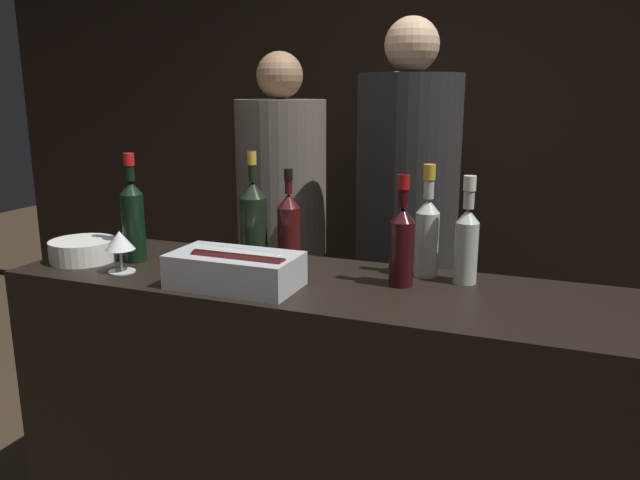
{
  "coord_description": "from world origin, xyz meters",
  "views": [
    {
      "loc": [
        0.66,
        -1.39,
        1.52
      ],
      "look_at": [
        0.0,
        0.29,
        1.09
      ],
      "focal_mm": 35.0,
      "sensor_mm": 36.0,
      "label": 1
    }
  ],
  "objects_px": {
    "wine_glass": "(120,242)",
    "red_wine_bottle_black_foil": "(289,226)",
    "person_in_hoodie": "(282,219)",
    "champagne_bottle": "(253,219)",
    "white_wine_bottle": "(467,239)",
    "red_wine_bottle_burgundy": "(133,217)",
    "candle_votive": "(204,255)",
    "ice_bin_with_bottles": "(236,268)",
    "person_grey_polo": "(406,224)",
    "bowl_white": "(83,250)",
    "red_wine_bottle_tall": "(402,241)",
    "rose_wine_bottle": "(427,231)",
    "person_blond_tee": "(393,209)"
  },
  "relations": [
    {
      "from": "wine_glass",
      "to": "red_wine_bottle_black_foil",
      "type": "bearing_deg",
      "value": 33.81
    },
    {
      "from": "wine_glass",
      "to": "person_in_hoodie",
      "type": "height_order",
      "value": "person_in_hoodie"
    },
    {
      "from": "champagne_bottle",
      "to": "white_wine_bottle",
      "type": "xyz_separation_m",
      "value": [
        0.69,
        0.01,
        -0.01
      ]
    },
    {
      "from": "wine_glass",
      "to": "red_wine_bottle_burgundy",
      "type": "height_order",
      "value": "red_wine_bottle_burgundy"
    },
    {
      "from": "wine_glass",
      "to": "champagne_bottle",
      "type": "distance_m",
      "value": 0.43
    },
    {
      "from": "candle_votive",
      "to": "ice_bin_with_bottles",
      "type": "bearing_deg",
      "value": -39.75
    },
    {
      "from": "wine_glass",
      "to": "person_grey_polo",
      "type": "height_order",
      "value": "person_grey_polo"
    },
    {
      "from": "bowl_white",
      "to": "red_wine_bottle_black_foil",
      "type": "xyz_separation_m",
      "value": [
        0.65,
        0.23,
        0.09
      ]
    },
    {
      "from": "red_wine_bottle_black_foil",
      "to": "white_wine_bottle",
      "type": "xyz_separation_m",
      "value": [
        0.58,
        -0.02,
        0.01
      ]
    },
    {
      "from": "candle_votive",
      "to": "red_wine_bottle_tall",
      "type": "height_order",
      "value": "red_wine_bottle_tall"
    },
    {
      "from": "champagne_bottle",
      "to": "red_wine_bottle_black_foil",
      "type": "xyz_separation_m",
      "value": [
        0.12,
        0.03,
        -0.02
      ]
    },
    {
      "from": "rose_wine_bottle",
      "to": "white_wine_bottle",
      "type": "height_order",
      "value": "rose_wine_bottle"
    },
    {
      "from": "red_wine_bottle_burgundy",
      "to": "rose_wine_bottle",
      "type": "bearing_deg",
      "value": 11.14
    },
    {
      "from": "rose_wine_bottle",
      "to": "champagne_bottle",
      "type": "xyz_separation_m",
      "value": [
        -0.57,
        -0.04,
        0.0
      ]
    },
    {
      "from": "bowl_white",
      "to": "red_wine_bottle_black_foil",
      "type": "height_order",
      "value": "red_wine_bottle_black_foil"
    },
    {
      "from": "bowl_white",
      "to": "person_in_hoodie",
      "type": "distance_m",
      "value": 1.06
    },
    {
      "from": "bowl_white",
      "to": "person_grey_polo",
      "type": "height_order",
      "value": "person_grey_polo"
    },
    {
      "from": "wine_glass",
      "to": "person_blond_tee",
      "type": "bearing_deg",
      "value": 76.69
    },
    {
      "from": "candle_votive",
      "to": "person_blond_tee",
      "type": "distance_m",
      "value": 1.58
    },
    {
      "from": "red_wine_bottle_tall",
      "to": "champagne_bottle",
      "type": "distance_m",
      "value": 0.53
    },
    {
      "from": "wine_glass",
      "to": "red_wine_bottle_tall",
      "type": "bearing_deg",
      "value": 12.36
    },
    {
      "from": "candle_votive",
      "to": "white_wine_bottle",
      "type": "distance_m",
      "value": 0.84
    },
    {
      "from": "champagne_bottle",
      "to": "person_in_hoodie",
      "type": "relative_size",
      "value": 0.22
    },
    {
      "from": "ice_bin_with_bottles",
      "to": "rose_wine_bottle",
      "type": "relative_size",
      "value": 1.08
    },
    {
      "from": "champagne_bottle",
      "to": "red_wine_bottle_black_foil",
      "type": "bearing_deg",
      "value": 13.66
    },
    {
      "from": "red_wine_bottle_burgundy",
      "to": "person_in_hoodie",
      "type": "xyz_separation_m",
      "value": [
        0.09,
        0.97,
        -0.19
      ]
    },
    {
      "from": "person_in_hoodie",
      "to": "champagne_bottle",
      "type": "bearing_deg",
      "value": 79.77
    },
    {
      "from": "ice_bin_with_bottles",
      "to": "person_in_hoodie",
      "type": "bearing_deg",
      "value": 108.21
    },
    {
      "from": "candle_votive",
      "to": "person_in_hoodie",
      "type": "relative_size",
      "value": 0.04
    },
    {
      "from": "red_wine_bottle_burgundy",
      "to": "red_wine_bottle_tall",
      "type": "height_order",
      "value": "red_wine_bottle_burgundy"
    },
    {
      "from": "ice_bin_with_bottles",
      "to": "person_grey_polo",
      "type": "distance_m",
      "value": 0.95
    },
    {
      "from": "person_in_hoodie",
      "to": "rose_wine_bottle",
      "type": "bearing_deg",
      "value": 108.22
    },
    {
      "from": "rose_wine_bottle",
      "to": "champagne_bottle",
      "type": "distance_m",
      "value": 0.57
    },
    {
      "from": "white_wine_bottle",
      "to": "person_in_hoodie",
      "type": "relative_size",
      "value": 0.19
    },
    {
      "from": "red_wine_bottle_tall",
      "to": "person_grey_polo",
      "type": "xyz_separation_m",
      "value": [
        -0.16,
        0.72,
        -0.1
      ]
    },
    {
      "from": "white_wine_bottle",
      "to": "person_blond_tee",
      "type": "relative_size",
      "value": 0.2
    },
    {
      "from": "red_wine_bottle_burgundy",
      "to": "white_wine_bottle",
      "type": "distance_m",
      "value": 1.07
    },
    {
      "from": "person_in_hoodie",
      "to": "person_blond_tee",
      "type": "height_order",
      "value": "person_in_hoodie"
    },
    {
      "from": "wine_glass",
      "to": "rose_wine_bottle",
      "type": "bearing_deg",
      "value": 19.08
    },
    {
      "from": "rose_wine_bottle",
      "to": "bowl_white",
      "type": "bearing_deg",
      "value": -167.52
    },
    {
      "from": "person_in_hoodie",
      "to": "person_grey_polo",
      "type": "bearing_deg",
      "value": 135.04
    },
    {
      "from": "red_wine_bottle_black_foil",
      "to": "person_grey_polo",
      "type": "bearing_deg",
      "value": 68.3
    },
    {
      "from": "red_wine_bottle_burgundy",
      "to": "white_wine_bottle",
      "type": "height_order",
      "value": "red_wine_bottle_burgundy"
    },
    {
      "from": "ice_bin_with_bottles",
      "to": "wine_glass",
      "type": "distance_m",
      "value": 0.41
    },
    {
      "from": "red_wine_bottle_black_foil",
      "to": "person_blond_tee",
      "type": "height_order",
      "value": "person_blond_tee"
    },
    {
      "from": "white_wine_bottle",
      "to": "wine_glass",
      "type": "bearing_deg",
      "value": -164.66
    },
    {
      "from": "bowl_white",
      "to": "candle_votive",
      "type": "distance_m",
      "value": 0.41
    },
    {
      "from": "bowl_white",
      "to": "wine_glass",
      "type": "bearing_deg",
      "value": -17.35
    },
    {
      "from": "red_wine_bottle_tall",
      "to": "rose_wine_bottle",
      "type": "bearing_deg",
      "value": 69.23
    },
    {
      "from": "red_wine_bottle_black_foil",
      "to": "person_blond_tee",
      "type": "xyz_separation_m",
      "value": [
        -0.03,
        1.45,
        -0.2
      ]
    }
  ]
}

